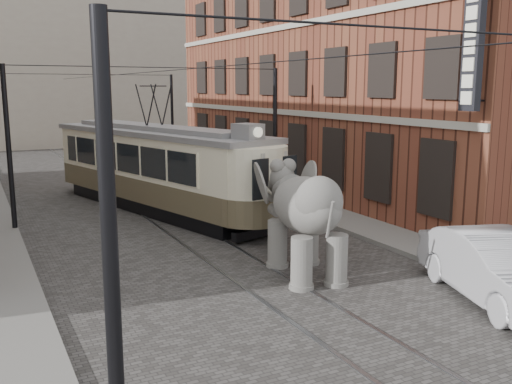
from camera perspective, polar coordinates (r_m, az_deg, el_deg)
ground at (r=18.13m, az=-3.48°, el=-6.20°), size 120.00×120.00×0.00m
tram_rails at (r=18.13m, az=-3.48°, el=-6.16°), size 1.54×80.00×0.02m
sidewalk_right at (r=21.13m, az=11.65°, el=-3.77°), size 2.00×60.00×0.15m
brick_building at (r=30.70m, az=8.90°, el=11.85°), size 8.00×26.00×12.00m
distant_block at (r=56.41m, az=-20.31°, el=11.67°), size 28.00×10.00×14.00m
catenary at (r=22.10m, az=-9.23°, el=4.64°), size 11.00×30.20×6.00m
tram at (r=24.41m, az=-10.06°, el=4.31°), size 6.15×13.58×5.29m
elephant at (r=15.75m, az=5.04°, el=-2.97°), size 3.64×5.46×3.09m
parked_car at (r=15.18m, az=23.02°, el=-7.03°), size 3.29×5.45×1.70m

